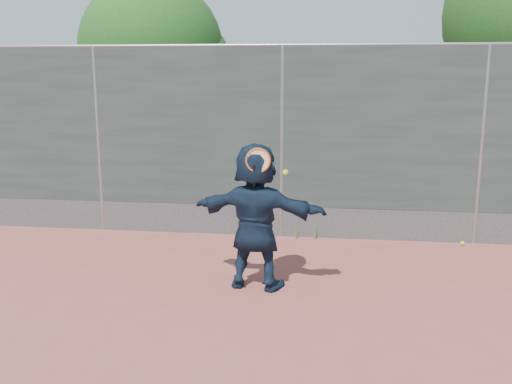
# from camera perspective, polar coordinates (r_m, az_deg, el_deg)

# --- Properties ---
(ground) EXTENTS (80.00, 80.00, 0.00)m
(ground) POSITION_cam_1_polar(r_m,az_deg,el_deg) (6.01, -0.52, -13.90)
(ground) COLOR #9E4C42
(ground) RESTS_ON ground
(player) EXTENTS (1.74, 0.80, 1.80)m
(player) POSITION_cam_1_polar(r_m,az_deg,el_deg) (6.90, 0.00, -2.44)
(player) COLOR #142439
(player) RESTS_ON ground
(ball_ground) EXTENTS (0.07, 0.07, 0.07)m
(ball_ground) POSITION_cam_1_polar(r_m,az_deg,el_deg) (9.30, 19.95, -4.86)
(ball_ground) COLOR #A8D52F
(ball_ground) RESTS_ON ground
(fence) EXTENTS (20.00, 0.06, 3.03)m
(fence) POSITION_cam_1_polar(r_m,az_deg,el_deg) (8.94, 2.60, 5.36)
(fence) COLOR #38423D
(fence) RESTS_ON ground
(swing_action) EXTENTS (0.50, 0.20, 0.51)m
(swing_action) POSITION_cam_1_polar(r_m,az_deg,el_deg) (6.55, 0.45, 2.90)
(swing_action) COLOR #DE5A14
(swing_action) RESTS_ON ground
(tree_left) EXTENTS (3.15, 3.00, 4.53)m
(tree_left) POSITION_cam_1_polar(r_m,az_deg,el_deg) (12.43, -9.62, 13.38)
(tree_left) COLOR #382314
(tree_left) RESTS_ON ground
(weed_clump) EXTENTS (0.68, 0.07, 0.30)m
(weed_clump) POSITION_cam_1_polar(r_m,az_deg,el_deg) (9.09, 4.30, -3.87)
(weed_clump) COLOR #387226
(weed_clump) RESTS_ON ground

